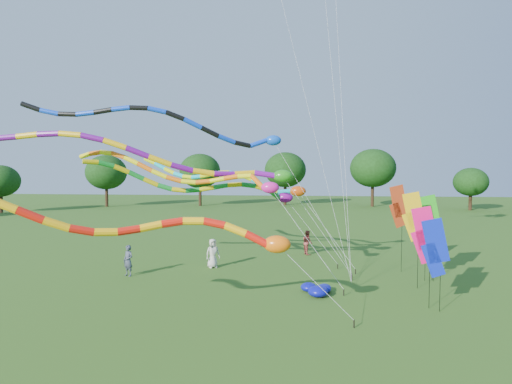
# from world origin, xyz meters

# --- Properties ---
(ground) EXTENTS (160.00, 160.00, 0.00)m
(ground) POSITION_xyz_m (0.00, 0.00, 0.00)
(ground) COLOR #275717
(ground) RESTS_ON ground
(tree_ring) EXTENTS (117.41, 122.85, 9.54)m
(tree_ring) POSITION_xyz_m (1.45, -2.03, 5.44)
(tree_ring) COLOR #382314
(tree_ring) RESTS_ON ground
(tube_kite_red) EXTENTS (13.13, 3.78, 5.94)m
(tube_kite_red) POSITION_xyz_m (-4.65, -2.77, 3.84)
(tube_kite_red) COLOR black
(tube_kite_red) RESTS_ON ground
(tube_kite_orange) EXTENTS (13.74, 2.09, 7.47)m
(tube_kite_orange) POSITION_xyz_m (-5.27, 4.01, 5.64)
(tube_kite_orange) COLOR black
(tube_kite_orange) RESTS_ON ground
(tube_kite_purple) EXTENTS (18.42, 3.38, 8.50)m
(tube_kite_purple) POSITION_xyz_m (-6.72, 3.85, 6.44)
(tube_kite_purple) COLOR black
(tube_kite_purple) RESTS_ON ground
(tube_kite_blue) EXTENTS (15.66, 4.32, 9.66)m
(tube_kite_blue) POSITION_xyz_m (-5.83, 3.43, 8.04)
(tube_kite_blue) COLOR black
(tube_kite_blue) RESTS_ON ground
(tube_kite_cyan) EXTENTS (13.78, 4.84, 7.25)m
(tube_kite_cyan) POSITION_xyz_m (-4.17, 9.33, 5.26)
(tube_kite_cyan) COLOR black
(tube_kite_cyan) RESTS_ON ground
(tube_kite_green) EXTENTS (13.09, 4.78, 7.00)m
(tube_kite_green) POSITION_xyz_m (-4.64, 5.95, 4.95)
(tube_kite_green) COLOR black
(tube_kite_green) RESTS_ON ground
(banner_pole_green) EXTENTS (1.16, 0.15, 4.61)m
(banner_pole_green) POSITION_xyz_m (6.74, 6.04, 3.35)
(banner_pole_green) COLOR black
(banner_pole_green) RESTS_ON ground
(banner_pole_violet) EXTENTS (1.16, 0.13, 4.50)m
(banner_pole_violet) POSITION_xyz_m (6.73, 6.20, 3.24)
(banner_pole_violet) COLOR black
(banner_pole_violet) RESTS_ON ground
(banner_pole_blue_a) EXTENTS (1.16, 0.15, 3.92)m
(banner_pole_blue_a) POSITION_xyz_m (5.52, 1.01, 2.67)
(banner_pole_blue_a) COLOR black
(banner_pole_blue_a) RESTS_ON ground
(banner_pole_orange) EXTENTS (1.14, 0.37, 4.83)m
(banner_pole_orange) POSITION_xyz_m (5.54, 4.55, 3.57)
(banner_pole_orange) COLOR black
(banner_pole_orange) RESTS_ON ground
(banner_pole_blue_b) EXTENTS (1.12, 0.45, 4.37)m
(banner_pole_blue_b) POSITION_xyz_m (6.34, 6.16, 3.11)
(banner_pole_blue_b) COLOR black
(banner_pole_blue_b) RESTS_ON ground
(banner_pole_magenta_a) EXTENTS (1.15, 0.33, 4.38)m
(banner_pole_magenta_a) POSITION_xyz_m (5.22, 1.48, 3.12)
(banner_pole_magenta_a) COLOR black
(banner_pole_magenta_a) RESTS_ON ground
(banner_pole_red) EXTENTS (1.14, 0.39, 5.06)m
(banner_pole_red) POSITION_xyz_m (5.55, 7.92, 3.79)
(banner_pole_red) COLOR black
(banner_pole_red) RESTS_ON ground
(blue_nylon_heap) EXTENTS (1.80, 1.39, 0.58)m
(blue_nylon_heap) POSITION_xyz_m (1.03, 3.36, 0.25)
(blue_nylon_heap) COLOR #0C0F9C
(blue_nylon_heap) RESTS_ON ground
(person_a) EXTENTS (1.02, 0.93, 1.74)m
(person_a) POSITION_xyz_m (-5.28, 7.85, 0.87)
(person_a) COLOR beige
(person_a) RESTS_ON ground
(person_b) EXTENTS (0.74, 0.63, 1.72)m
(person_b) POSITION_xyz_m (-9.52, 5.37, 0.86)
(person_b) COLOR #3D4356
(person_b) RESTS_ON ground
(person_c) EXTENTS (0.88, 0.98, 1.68)m
(person_c) POSITION_xyz_m (0.46, 12.51, 0.84)
(person_c) COLOR #9C3F39
(person_c) RESTS_ON ground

